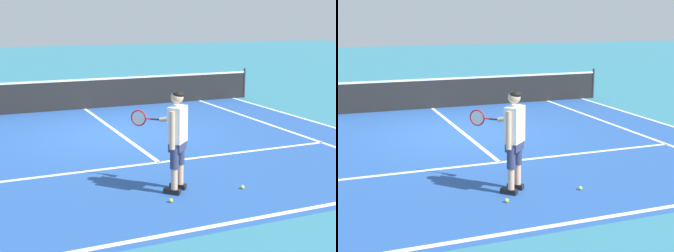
% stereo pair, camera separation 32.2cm
% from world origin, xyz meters
% --- Properties ---
extents(ground_plane, '(80.00, 80.00, 0.00)m').
position_xyz_m(ground_plane, '(0.00, 0.00, 0.00)').
color(ground_plane, teal).
extents(court_inner_surface, '(10.98, 9.94, 0.00)m').
position_xyz_m(court_inner_surface, '(0.00, -1.18, 0.00)').
color(court_inner_surface, '#234C93').
rests_on(court_inner_surface, ground).
extents(line_baseline, '(10.98, 0.10, 0.01)m').
position_xyz_m(line_baseline, '(0.00, -5.95, 0.00)').
color(line_baseline, white).
rests_on(line_baseline, ground).
extents(line_service, '(8.23, 0.10, 0.01)m').
position_xyz_m(line_service, '(0.00, -2.81, 0.00)').
color(line_service, white).
rests_on(line_service, ground).
extents(line_centre_service, '(0.10, 6.40, 0.01)m').
position_xyz_m(line_centre_service, '(0.00, 0.39, 0.00)').
color(line_centre_service, white).
rests_on(line_centre_service, ground).
extents(line_singles_right, '(0.10, 9.54, 0.01)m').
position_xyz_m(line_singles_right, '(4.12, -1.18, 0.00)').
color(line_singles_right, white).
rests_on(line_singles_right, ground).
extents(line_doubles_right, '(0.10, 9.54, 0.01)m').
position_xyz_m(line_doubles_right, '(5.49, -1.18, 0.00)').
color(line_doubles_right, white).
rests_on(line_doubles_right, ground).
extents(tennis_net, '(11.96, 0.08, 1.07)m').
position_xyz_m(tennis_net, '(0.00, 3.59, 0.50)').
color(tennis_net, '#333338').
rests_on(tennis_net, ground).
extents(tennis_player, '(0.74, 1.16, 1.71)m').
position_xyz_m(tennis_player, '(-0.36, -4.45, 0.99)').
color(tennis_player, black).
rests_on(tennis_player, ground).
extents(tennis_ball_near_feet, '(0.07, 0.07, 0.07)m').
position_xyz_m(tennis_ball_near_feet, '(0.74, -4.80, 0.03)').
color(tennis_ball_near_feet, '#CCE02D').
rests_on(tennis_ball_near_feet, ground).
extents(tennis_ball_by_baseline, '(0.07, 0.07, 0.07)m').
position_xyz_m(tennis_ball_by_baseline, '(-0.63, -4.89, 0.03)').
color(tennis_ball_by_baseline, '#CCE02D').
rests_on(tennis_ball_by_baseline, ground).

